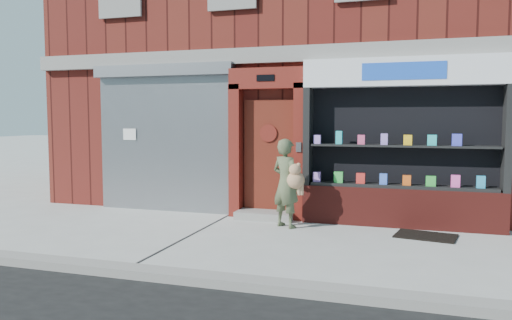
% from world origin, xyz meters
% --- Properties ---
extents(ground, '(80.00, 80.00, 0.00)m').
position_xyz_m(ground, '(0.00, 0.00, 0.00)').
color(ground, '#9E9E99').
rests_on(ground, ground).
extents(curb, '(60.00, 0.30, 0.12)m').
position_xyz_m(curb, '(0.00, -2.15, 0.06)').
color(curb, gray).
rests_on(curb, ground).
extents(building, '(12.00, 8.16, 8.00)m').
position_xyz_m(building, '(-0.00, 5.99, 4.00)').
color(building, '#531713').
rests_on(building, ground).
extents(shutter_bay, '(3.10, 0.30, 3.04)m').
position_xyz_m(shutter_bay, '(-3.00, 1.93, 1.72)').
color(shutter_bay, gray).
rests_on(shutter_bay, ground).
extents(red_door_bay, '(1.52, 0.58, 2.90)m').
position_xyz_m(red_door_bay, '(-0.75, 1.86, 1.46)').
color(red_door_bay, '#5E1610').
rests_on(red_door_bay, ground).
extents(pharmacy_bay, '(3.50, 0.41, 3.00)m').
position_xyz_m(pharmacy_bay, '(1.75, 1.81, 1.37)').
color(pharmacy_bay, maroon).
rests_on(pharmacy_bay, ground).
extents(woman, '(0.69, 0.61, 1.58)m').
position_xyz_m(woman, '(-0.18, 1.13, 0.80)').
color(woman, '#4C5638').
rests_on(woman, ground).
extents(doormat, '(1.05, 0.82, 0.02)m').
position_xyz_m(doormat, '(2.18, 1.12, 0.01)').
color(doormat, black).
rests_on(doormat, ground).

